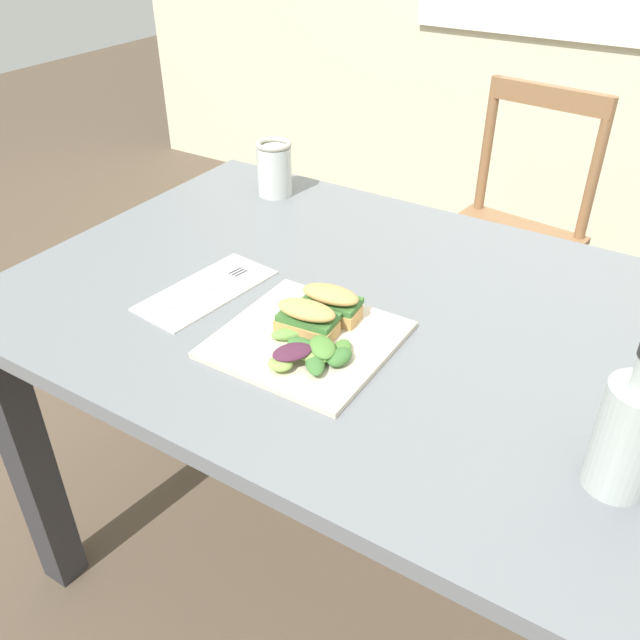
% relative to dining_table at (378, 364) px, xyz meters
% --- Properties ---
extents(ground_plane, '(9.59, 9.59, 0.00)m').
position_rel_dining_table_xyz_m(ground_plane, '(0.02, 0.02, -0.62)').
color(ground_plane, brown).
extents(dining_table, '(1.34, 0.87, 0.74)m').
position_rel_dining_table_xyz_m(dining_table, '(0.00, 0.00, 0.00)').
color(dining_table, slate).
rests_on(dining_table, ground).
extents(chair_wooden_far, '(0.45, 0.45, 0.87)m').
position_rel_dining_table_xyz_m(chair_wooden_far, '(-0.06, 0.96, -0.17)').
color(chair_wooden_far, '#8E6642').
rests_on(chair_wooden_far, ground).
extents(plate_lunch, '(0.27, 0.27, 0.01)m').
position_rel_dining_table_xyz_m(plate_lunch, '(-0.06, -0.15, 0.12)').
color(plate_lunch, beige).
rests_on(plate_lunch, dining_table).
extents(sandwich_half_front, '(0.10, 0.07, 0.06)m').
position_rel_dining_table_xyz_m(sandwich_half_front, '(-0.06, -0.14, 0.16)').
color(sandwich_half_front, tan).
rests_on(sandwich_half_front, plate_lunch).
extents(sandwich_half_back, '(0.10, 0.07, 0.06)m').
position_rel_dining_table_xyz_m(sandwich_half_back, '(-0.05, -0.08, 0.16)').
color(sandwich_half_back, tan).
rests_on(sandwich_half_back, plate_lunch).
extents(salad_mixed_greens, '(0.15, 0.14, 0.03)m').
position_rel_dining_table_xyz_m(salad_mixed_greens, '(-0.02, -0.20, 0.14)').
color(salad_mixed_greens, '#6B9E47').
rests_on(salad_mixed_greens, plate_lunch).
extents(napkin_folded, '(0.15, 0.27, 0.00)m').
position_rel_dining_table_xyz_m(napkin_folded, '(-0.30, -0.11, 0.12)').
color(napkin_folded, silver).
rests_on(napkin_folded, dining_table).
extents(fork_on_napkin, '(0.05, 0.19, 0.00)m').
position_rel_dining_table_xyz_m(fork_on_napkin, '(-0.29, -0.10, 0.13)').
color(fork_on_napkin, silver).
rests_on(fork_on_napkin, napkin_folded).
extents(bottle_cold_brew, '(0.08, 0.08, 0.21)m').
position_rel_dining_table_xyz_m(bottle_cold_brew, '(0.43, -0.20, 0.19)').
color(bottle_cold_brew, '#472819').
rests_on(bottle_cold_brew, dining_table).
extents(mason_jar_iced_tea, '(0.08, 0.08, 0.13)m').
position_rel_dining_table_xyz_m(mason_jar_iced_tea, '(-0.44, 0.31, 0.18)').
color(mason_jar_iced_tea, gold).
rests_on(mason_jar_iced_tea, dining_table).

